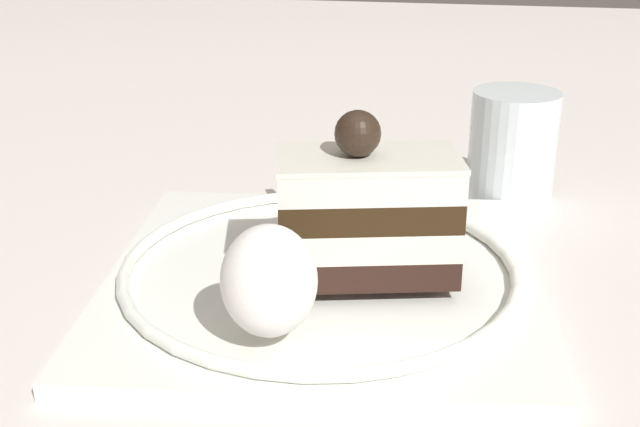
# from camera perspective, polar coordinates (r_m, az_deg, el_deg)

# --- Properties ---
(ground_plane) EXTENTS (2.40, 2.40, 0.00)m
(ground_plane) POSITION_cam_1_polar(r_m,az_deg,el_deg) (0.49, 1.68, -4.55)
(ground_plane) COLOR silver
(dessert_plate) EXTENTS (0.28, 0.28, 0.02)m
(dessert_plate) POSITION_cam_1_polar(r_m,az_deg,el_deg) (0.48, 0.00, -4.31)
(dessert_plate) COLOR white
(dessert_plate) RESTS_ON ground_plane
(cake_slice) EXTENTS (0.08, 0.11, 0.10)m
(cake_slice) POSITION_cam_1_polar(r_m,az_deg,el_deg) (0.45, 3.34, 0.10)
(cake_slice) COLOR black
(cake_slice) RESTS_ON dessert_plate
(whipped_cream_dollop) EXTENTS (0.05, 0.05, 0.06)m
(whipped_cream_dollop) POSITION_cam_1_polar(r_m,az_deg,el_deg) (0.39, -3.64, -4.80)
(whipped_cream_dollop) COLOR white
(whipped_cream_dollop) RESTS_ON dessert_plate
(fork) EXTENTS (0.11, 0.05, 0.00)m
(fork) POSITION_cam_1_polar(r_m,az_deg,el_deg) (0.55, -1.61, 0.71)
(fork) COLOR silver
(fork) RESTS_ON dessert_plate
(drink_glass_near) EXTENTS (0.06, 0.06, 0.08)m
(drink_glass_near) POSITION_cam_1_polar(r_m,az_deg,el_deg) (0.62, 13.48, 4.37)
(drink_glass_near) COLOR silver
(drink_glass_near) RESTS_ON ground_plane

